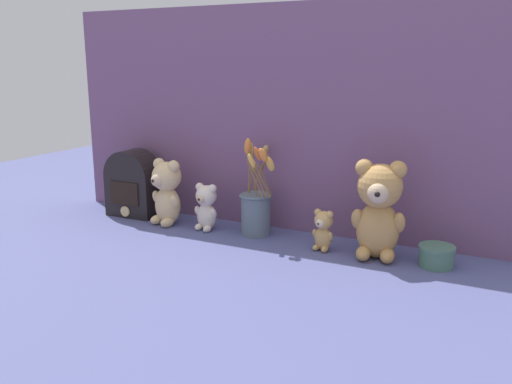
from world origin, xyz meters
TOP-DOWN VIEW (x-y plane):
  - ground_plane at (0.00, 0.00)m, footprint 4.00×4.00m
  - backdrop_wall at (0.00, 0.17)m, footprint 1.68×0.02m
  - teddy_bear_large at (0.42, 0.01)m, footprint 0.17×0.15m
  - teddy_bear_medium at (-0.37, 0.02)m, footprint 0.14×0.12m
  - teddy_bear_small at (-0.20, 0.02)m, footprint 0.09×0.09m
  - teddy_bear_tiny at (0.25, 0.00)m, footprint 0.07×0.07m
  - flower_vase at (-0.02, 0.05)m, footprint 0.14×0.18m
  - vintage_radio at (-0.55, 0.06)m, footprint 0.20×0.11m
  - decorative_tin_tall at (0.59, 0.02)m, footprint 0.11×0.11m

SIDE VIEW (x-z plane):
  - ground_plane at x=0.00m, z-range 0.00..0.00m
  - decorative_tin_tall at x=0.59m, z-range 0.00..0.06m
  - teddy_bear_tiny at x=0.25m, z-range 0.00..0.14m
  - teddy_bear_small at x=-0.20m, z-range 0.00..0.17m
  - flower_vase at x=-0.02m, z-range -0.06..0.27m
  - vintage_radio at x=-0.55m, z-range -0.01..0.25m
  - teddy_bear_medium at x=-0.37m, z-range 0.01..0.25m
  - teddy_bear_large at x=0.42m, z-range 0.01..0.31m
  - backdrop_wall at x=0.00m, z-range 0.00..0.78m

